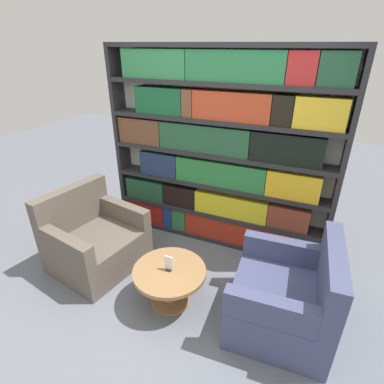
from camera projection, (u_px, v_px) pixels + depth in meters
The scene contains 6 objects.
ground_plane at pixel (162, 318), 2.86m from camera, with size 14.00×14.00×0.00m, color slate.
bookshelf at pixel (218, 154), 3.54m from camera, with size 2.72×0.30×2.36m.
armchair_left at pixel (95, 241), 3.45m from camera, with size 1.00×1.06×0.91m.
armchair_right at pixel (286, 299), 2.68m from camera, with size 0.90×0.97×0.91m.
coffee_table at pixel (170, 279), 2.92m from camera, with size 0.71×0.71×0.41m.
table_sign at pixel (169, 264), 2.83m from camera, with size 0.08×0.06×0.16m.
Camera 1 is at (1.07, -1.73, 2.36)m, focal length 28.00 mm.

